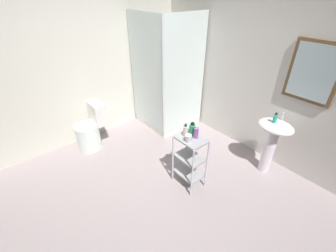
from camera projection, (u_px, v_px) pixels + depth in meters
ground_plane at (154, 194)px, 2.92m from camera, size 4.20×4.20×0.02m
wall_back at (254, 71)px, 3.24m from camera, size 4.20×0.14×2.50m
wall_left at (80, 66)px, 3.45m from camera, size 0.10×4.20×2.50m
shower_stall at (167, 103)px, 4.13m from camera, size 0.92×0.92×2.00m
pedestal_sink at (273, 137)px, 2.99m from camera, size 0.46×0.37×0.81m
sink_faucet at (283, 116)px, 2.91m from camera, size 0.03×0.03×0.10m
toilet at (91, 130)px, 3.61m from camera, size 0.37×0.49×0.76m
storage_cart at (190, 158)px, 2.84m from camera, size 0.38×0.28×0.74m
hand_soap_bottle at (275, 118)px, 2.83m from camera, size 0.05×0.05×0.14m
conditioner_bottle_purple at (196, 133)px, 2.66m from camera, size 0.06×0.06×0.17m
body_wash_bottle_green at (192, 129)px, 2.72m from camera, size 0.08×0.08×0.17m
lotion_bottle_white at (186, 131)px, 2.70m from camera, size 0.06×0.06×0.16m
rinse_cup at (188, 138)px, 2.61m from camera, size 0.08×0.08×0.09m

